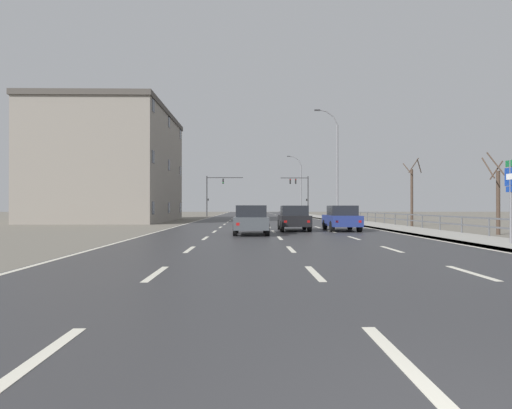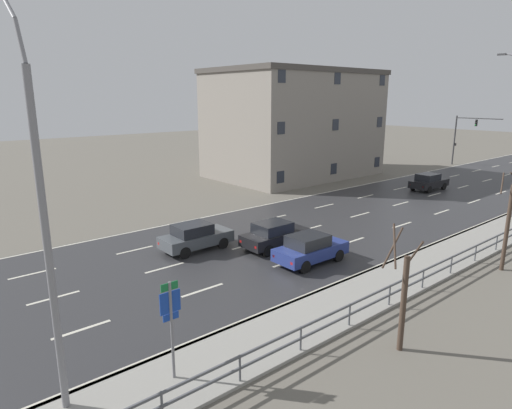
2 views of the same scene
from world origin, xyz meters
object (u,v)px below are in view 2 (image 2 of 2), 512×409
(street_lamp_foreground, at_px, (42,222))
(car_far_right, at_px, (195,236))
(car_mid_centre, at_px, (275,235))
(highway_sign, at_px, (171,319))
(car_near_right, at_px, (429,182))
(brick_building, at_px, (294,123))
(car_near_left, at_px, (310,248))
(traffic_signal_left, at_px, (463,133))

(street_lamp_foreground, distance_m, car_far_right, 14.02)
(car_mid_centre, bearing_deg, street_lamp_foreground, -65.35)
(highway_sign, relative_size, car_near_right, 0.79)
(street_lamp_foreground, bearing_deg, brick_building, 125.85)
(car_near_left, bearing_deg, brick_building, 137.80)
(street_lamp_foreground, relative_size, traffic_signal_left, 1.80)
(brick_building, bearing_deg, traffic_signal_left, 67.73)
(traffic_signal_left, xyz_separation_m, car_near_left, (11.12, -39.74, -3.32))
(traffic_signal_left, xyz_separation_m, car_near_right, (5.42, -17.55, -3.32))
(car_near_right, height_order, car_near_left, same)
(traffic_signal_left, bearing_deg, brick_building, -112.27)
(car_mid_centre, distance_m, car_near_right, 22.20)
(car_far_right, height_order, car_near_right, same)
(car_mid_centre, height_order, car_near_left, same)
(highway_sign, distance_m, car_far_right, 12.04)
(brick_building, bearing_deg, highway_sign, -50.28)
(highway_sign, bearing_deg, street_lamp_foreground, -108.37)
(traffic_signal_left, bearing_deg, car_far_right, -82.73)
(car_mid_centre, distance_m, car_near_left, 2.93)
(car_far_right, bearing_deg, car_near_right, 90.03)
(car_far_right, bearing_deg, street_lamp_foreground, -48.82)
(car_far_right, bearing_deg, highway_sign, -35.77)
(street_lamp_foreground, relative_size, car_near_left, 2.72)
(car_far_right, relative_size, car_near_right, 0.99)
(street_lamp_foreground, distance_m, car_near_left, 14.57)
(highway_sign, xyz_separation_m, brick_building, (-23.99, 28.87, 3.59))
(traffic_signal_left, xyz_separation_m, brick_building, (-8.74, -21.35, 1.56))
(highway_sign, distance_m, car_near_left, 11.34)
(car_mid_centre, xyz_separation_m, car_far_right, (-2.67, -3.69, 0.00))
(car_near_left, bearing_deg, street_lamp_foreground, -76.22)
(car_far_right, xyz_separation_m, brick_building, (-14.26, 21.91, 4.89))
(traffic_signal_left, xyz_separation_m, car_mid_centre, (8.19, -39.57, -3.32))
(traffic_signal_left, distance_m, car_far_right, 43.74)
(brick_building, bearing_deg, car_far_right, -56.94)
(street_lamp_foreground, bearing_deg, car_far_right, 131.37)
(car_mid_centre, height_order, car_near_right, same)
(traffic_signal_left, distance_m, car_near_right, 18.67)
(brick_building, bearing_deg, street_lamp_foreground, -54.15)
(car_far_right, bearing_deg, car_mid_centre, 53.93)
(car_far_right, bearing_deg, car_near_left, 31.97)
(traffic_signal_left, relative_size, car_far_right, 1.52)
(street_lamp_foreground, height_order, car_near_right, street_lamp_foreground)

